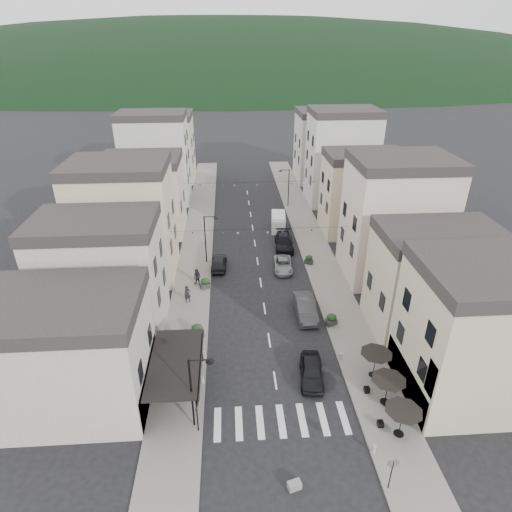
{
  "coord_description": "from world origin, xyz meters",
  "views": [
    {
      "loc": [
        -3.21,
        -19.24,
        24.38
      ],
      "look_at": [
        -0.54,
        20.65,
        3.5
      ],
      "focal_mm": 30.0,
      "sensor_mm": 36.0,
      "label": 1
    }
  ],
  "objects_px": {
    "parked_car_e": "(219,262)",
    "delivery_van": "(278,221)",
    "parked_car_a": "(312,371)",
    "pedestrian_b": "(197,277)",
    "parked_car_d": "(284,242)",
    "pedestrian_a": "(187,294)",
    "parked_car_c": "(283,265)",
    "parked_car_b": "(305,308)"
  },
  "relations": [
    {
      "from": "parked_car_d",
      "to": "pedestrian_a",
      "type": "height_order",
      "value": "pedestrian_a"
    },
    {
      "from": "parked_car_a",
      "to": "parked_car_b",
      "type": "relative_size",
      "value": 0.87
    },
    {
      "from": "parked_car_c",
      "to": "parked_car_d",
      "type": "height_order",
      "value": "parked_car_d"
    },
    {
      "from": "parked_car_c",
      "to": "parked_car_e",
      "type": "relative_size",
      "value": 1.03
    },
    {
      "from": "delivery_van",
      "to": "pedestrian_b",
      "type": "xyz_separation_m",
      "value": [
        -10.46,
        -14.6,
        -0.06
      ]
    },
    {
      "from": "parked_car_e",
      "to": "delivery_van",
      "type": "bearing_deg",
      "value": -124.06
    },
    {
      "from": "parked_car_b",
      "to": "parked_car_d",
      "type": "height_order",
      "value": "parked_car_b"
    },
    {
      "from": "parked_car_d",
      "to": "delivery_van",
      "type": "bearing_deg",
      "value": 94.62
    },
    {
      "from": "pedestrian_b",
      "to": "delivery_van",
      "type": "bearing_deg",
      "value": 82.25
    },
    {
      "from": "parked_car_d",
      "to": "parked_car_e",
      "type": "distance_m",
      "value": 9.48
    },
    {
      "from": "parked_car_e",
      "to": "pedestrian_a",
      "type": "xyz_separation_m",
      "value": [
        -3.08,
        -7.13,
        0.31
      ]
    },
    {
      "from": "parked_car_c",
      "to": "delivery_van",
      "type": "bearing_deg",
      "value": 90.0
    },
    {
      "from": "delivery_van",
      "to": "pedestrian_b",
      "type": "height_order",
      "value": "delivery_van"
    },
    {
      "from": "parked_car_d",
      "to": "pedestrian_b",
      "type": "height_order",
      "value": "pedestrian_b"
    },
    {
      "from": "parked_car_e",
      "to": "pedestrian_b",
      "type": "xyz_separation_m",
      "value": [
        -2.28,
        -3.77,
        0.31
      ]
    },
    {
      "from": "parked_car_e",
      "to": "pedestrian_a",
      "type": "relative_size",
      "value": 2.35
    },
    {
      "from": "parked_car_d",
      "to": "delivery_van",
      "type": "height_order",
      "value": "delivery_van"
    },
    {
      "from": "parked_car_b",
      "to": "parked_car_e",
      "type": "relative_size",
      "value": 1.17
    },
    {
      "from": "parked_car_b",
      "to": "parked_car_d",
      "type": "xyz_separation_m",
      "value": [
        -0.21,
        14.7,
        -0.04
      ]
    },
    {
      "from": "parked_car_c",
      "to": "parked_car_e",
      "type": "xyz_separation_m",
      "value": [
        -7.4,
        0.87,
        0.12
      ]
    },
    {
      "from": "delivery_van",
      "to": "pedestrian_a",
      "type": "bearing_deg",
      "value": -116.36
    },
    {
      "from": "parked_car_b",
      "to": "parked_car_e",
      "type": "distance_m",
      "value": 13.09
    },
    {
      "from": "parked_car_a",
      "to": "pedestrian_a",
      "type": "bearing_deg",
      "value": 139.55
    },
    {
      "from": "parked_car_a",
      "to": "parked_car_e",
      "type": "bearing_deg",
      "value": 118.89
    },
    {
      "from": "parked_car_a",
      "to": "parked_car_c",
      "type": "height_order",
      "value": "parked_car_a"
    },
    {
      "from": "pedestrian_a",
      "to": "parked_car_d",
      "type": "bearing_deg",
      "value": 24.61
    },
    {
      "from": "parked_car_c",
      "to": "parked_car_b",
      "type": "bearing_deg",
      "value": -79.73
    },
    {
      "from": "parked_car_d",
      "to": "pedestrian_b",
      "type": "distance_m",
      "value": 13.5
    },
    {
      "from": "parked_car_c",
      "to": "parked_car_d",
      "type": "bearing_deg",
      "value": 85.32
    },
    {
      "from": "parked_car_e",
      "to": "delivery_van",
      "type": "relative_size",
      "value": 0.89
    },
    {
      "from": "parked_car_a",
      "to": "parked_car_d",
      "type": "distance_m",
      "value": 23.34
    },
    {
      "from": "pedestrian_a",
      "to": "parked_car_b",
      "type": "bearing_deg",
      "value": -35.7
    },
    {
      "from": "parked_car_a",
      "to": "pedestrian_b",
      "type": "relative_size",
      "value": 2.4
    },
    {
      "from": "parked_car_b",
      "to": "parked_car_d",
      "type": "relative_size",
      "value": 0.92
    },
    {
      "from": "delivery_van",
      "to": "pedestrian_a",
      "type": "relative_size",
      "value": 2.63
    },
    {
      "from": "parked_car_c",
      "to": "delivery_van",
      "type": "xyz_separation_m",
      "value": [
        0.77,
        11.7,
        0.49
      ]
    },
    {
      "from": "parked_car_b",
      "to": "parked_car_d",
      "type": "bearing_deg",
      "value": 90.23
    },
    {
      "from": "parked_car_e",
      "to": "parked_car_a",
      "type": "bearing_deg",
      "value": 114.81
    },
    {
      "from": "parked_car_a",
      "to": "delivery_van",
      "type": "bearing_deg",
      "value": 95.68
    },
    {
      "from": "parked_car_b",
      "to": "parked_car_c",
      "type": "distance_m",
      "value": 9.19
    },
    {
      "from": "parked_car_c",
      "to": "pedestrian_b",
      "type": "bearing_deg",
      "value": -159.58
    },
    {
      "from": "parked_car_d",
      "to": "pedestrian_a",
      "type": "distance_m",
      "value": 16.36
    }
  ]
}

